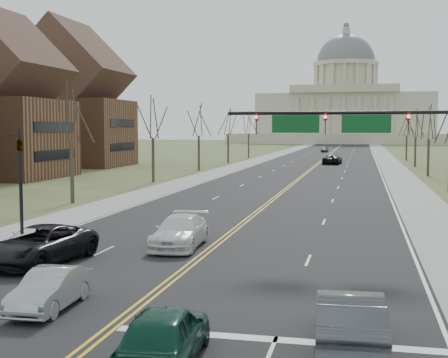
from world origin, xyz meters
The scene contains 28 objects.
ground centered at (0.00, 0.00, 0.00)m, with size 600.00×600.00×0.00m, color #4C5028.
road centered at (0.00, 110.00, 0.01)m, with size 20.00×380.00×0.01m, color black.
cross_road centered at (0.00, 6.00, 0.01)m, with size 120.00×14.00×0.01m, color black.
sidewalk_left centered at (-12.00, 110.00, 0.01)m, with size 4.00×380.00×0.03m, color gray.
sidewalk_right centered at (12.00, 110.00, 0.01)m, with size 4.00×380.00×0.03m, color gray.
center_line centered at (0.00, 110.00, 0.01)m, with size 0.42×380.00×0.01m, color gold.
edge_line_left centered at (-9.80, 110.00, 0.01)m, with size 0.15×380.00×0.01m, color silver.
edge_line_right centered at (9.80, 110.00, 0.01)m, with size 0.15×380.00×0.01m, color silver.
stop_bar centered at (5.00, -1.00, 0.01)m, with size 9.50×0.50×0.01m, color silver.
capitol centered at (0.00, 249.91, 14.20)m, with size 90.00×60.00×50.00m.
signal_mast centered at (7.45, 13.50, 5.76)m, with size 12.12×0.44×7.20m.
signal_left centered at (-11.50, 13.50, 3.71)m, with size 0.32×0.36×6.00m.
tree_l_0 centered at (-15.50, 28.00, 6.94)m, with size 3.96×3.96×9.00m.
tree_l_1 centered at (-15.50, 48.00, 6.94)m, with size 3.96×3.96×9.00m.
tree_r_2 centered at (15.50, 64.00, 6.55)m, with size 3.74×3.74×8.50m.
tree_l_2 centered at (-15.50, 68.00, 6.94)m, with size 3.96×3.96×9.00m.
tree_r_3 centered at (15.50, 84.00, 6.55)m, with size 3.74×3.74×8.50m.
tree_l_3 centered at (-15.50, 88.00, 6.94)m, with size 3.96×3.96×9.00m.
tree_r_4 centered at (15.50, 104.00, 6.55)m, with size 3.74×3.74×8.50m.
tree_l_4 centered at (-15.50, 108.00, 6.94)m, with size 3.96×3.96×9.00m.
bldg_left_far centered at (-38.00, 74.00, 9.54)m, with size 17.10×14.28×23.25m.
car_nb_inner_lead centered at (2.48, -3.45, 0.79)m, with size 1.83×4.56×1.55m, color #0C3728.
car_nb_outer_lead centered at (7.07, -1.43, 0.84)m, with size 1.76×5.05×1.67m, color #44464B.
car_sb_inner_lead centered at (-2.75, 0.41, 0.68)m, with size 1.42×4.06×1.34m, color #9EA2A6.
car_sb_outer_lead centered at (-6.63, 6.76, 0.85)m, with size 2.77×6.01×1.67m, color black.
car_sb_inner_second centered at (-1.62, 11.74, 0.81)m, with size 2.23×5.49×1.59m, color silver.
car_far_nb centered at (2.45, 87.87, 0.84)m, with size 2.76×5.99×1.67m, color black.
car_far_sb centered at (-1.88, 140.20, 0.70)m, with size 1.63×4.05×1.38m, color #46484D.
Camera 1 is at (7.32, -18.25, 6.03)m, focal length 50.00 mm.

